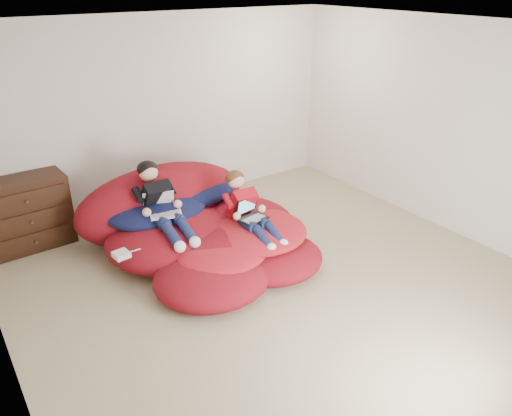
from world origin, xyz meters
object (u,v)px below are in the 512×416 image
(dresser, at_px, (26,213))
(laptop_white, at_px, (163,207))
(beanbag_pile, at_px, (197,228))
(older_boy, at_px, (160,201))
(laptop_black, at_px, (250,213))
(younger_boy, at_px, (247,206))

(dresser, xyz_separation_m, laptop_white, (1.19, -1.14, 0.20))
(dresser, relative_size, beanbag_pile, 0.39)
(dresser, distance_m, older_boy, 1.63)
(laptop_black, bearing_deg, dresser, 139.82)
(younger_boy, distance_m, laptop_black, 0.08)
(dresser, xyz_separation_m, beanbag_pile, (1.56, -1.19, -0.14))
(younger_boy, xyz_separation_m, laptop_white, (-0.79, 0.47, 0.02))
(beanbag_pile, bearing_deg, laptop_white, 171.72)
(beanbag_pile, xyz_separation_m, laptop_white, (-0.38, 0.05, 0.34))
(older_boy, relative_size, younger_boy, 1.10)
(laptop_black, bearing_deg, older_boy, 143.35)
(beanbag_pile, xyz_separation_m, younger_boy, (0.41, -0.41, 0.33))
(laptop_white, relative_size, laptop_black, 1.32)
(laptop_white, xyz_separation_m, laptop_black, (0.79, -0.53, -0.07))
(beanbag_pile, distance_m, laptop_white, 0.51)
(dresser, relative_size, older_boy, 0.90)
(beanbag_pile, bearing_deg, older_boy, 163.34)
(younger_boy, relative_size, laptop_black, 2.86)
(older_boy, distance_m, laptop_white, 0.08)
(beanbag_pile, height_order, laptop_white, beanbag_pile)
(older_boy, relative_size, laptop_white, 2.39)
(beanbag_pile, bearing_deg, laptop_black, -48.98)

